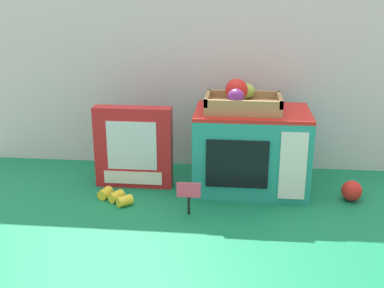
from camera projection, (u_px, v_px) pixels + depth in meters
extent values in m
plane|color=#147A4C|center=(194.00, 191.00, 1.57)|extent=(1.70, 1.70, 0.00)
cube|color=silver|center=(201.00, 79.00, 1.72)|extent=(1.61, 0.03, 0.64)
cube|color=teal|center=(251.00, 151.00, 1.56)|extent=(0.36, 0.24, 0.25)
cube|color=red|center=(252.00, 112.00, 1.52)|extent=(0.36, 0.24, 0.01)
cube|color=black|center=(237.00, 164.00, 1.45)|extent=(0.19, 0.01, 0.15)
cube|color=white|center=(293.00, 166.00, 1.43)|extent=(0.08, 0.01, 0.21)
cube|color=#A37F51|center=(243.00, 107.00, 1.50)|extent=(0.24, 0.15, 0.03)
cube|color=#A37F51|center=(243.00, 104.00, 1.43)|extent=(0.24, 0.01, 0.02)
cube|color=#A37F51|center=(243.00, 94.00, 1.56)|extent=(0.24, 0.01, 0.02)
cube|color=#A37F51|center=(207.00, 98.00, 1.51)|extent=(0.01, 0.15, 0.02)
cube|color=#A37F51|center=(280.00, 100.00, 1.48)|extent=(0.01, 0.15, 0.02)
sphere|color=#72287F|center=(236.00, 97.00, 1.45)|extent=(0.05, 0.05, 0.05)
ellipsoid|color=#9EC647|center=(242.00, 91.00, 1.54)|extent=(0.09, 0.07, 0.05)
sphere|color=red|center=(236.00, 90.00, 1.51)|extent=(0.07, 0.07, 0.07)
cube|color=red|center=(134.00, 147.00, 1.58)|extent=(0.25, 0.05, 0.27)
cube|color=silver|center=(132.00, 146.00, 1.54)|extent=(0.16, 0.00, 0.16)
cube|color=white|center=(133.00, 178.00, 1.58)|extent=(0.19, 0.00, 0.04)
cylinder|color=black|center=(190.00, 205.00, 1.41)|extent=(0.01, 0.01, 0.06)
cube|color=#F44C6B|center=(190.00, 190.00, 1.39)|extent=(0.07, 0.00, 0.05)
cylinder|color=yellow|center=(125.00, 201.00, 1.46)|extent=(0.06, 0.05, 0.03)
cylinder|color=yellow|center=(116.00, 196.00, 1.49)|extent=(0.05, 0.06, 0.03)
cylinder|color=yellow|center=(105.00, 193.00, 1.52)|extent=(0.04, 0.05, 0.03)
sphere|color=red|center=(352.00, 191.00, 1.49)|extent=(0.06, 0.06, 0.06)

